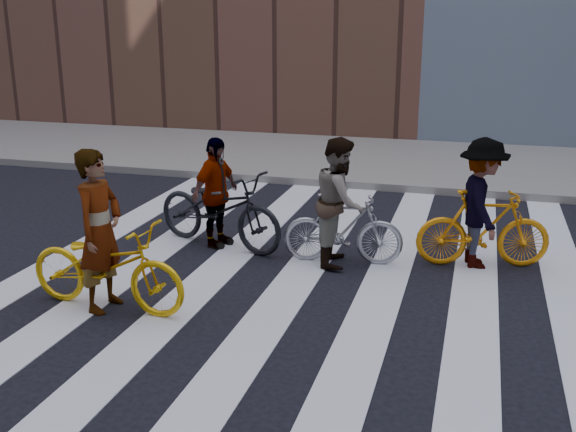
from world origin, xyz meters
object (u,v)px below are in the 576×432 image
at_px(bike_yellow_right, 483,229).
at_px(rider_right, 481,204).
at_px(bike_silver_mid, 343,229).
at_px(rider_mid, 340,202).
at_px(rider_rear, 216,193).
at_px(bike_yellow_left, 107,266).
at_px(rider_left, 100,231).
at_px(bike_dark_rear, 219,209).

relative_size(bike_yellow_right, rider_right, 1.01).
bearing_deg(rider_right, bike_silver_mid, 90.22).
xyz_separation_m(bike_yellow_right, rider_right, (-0.05, 0.00, 0.34)).
relative_size(rider_mid, rider_rear, 1.08).
xyz_separation_m(bike_silver_mid, rider_mid, (-0.05, 0.00, 0.38)).
bearing_deg(rider_right, bike_yellow_left, 110.19).
xyz_separation_m(bike_yellow_right, rider_mid, (-1.87, -0.40, 0.34)).
height_order(bike_yellow_left, rider_right, rider_right).
distance_m(bike_silver_mid, rider_left, 3.24).
bearing_deg(rider_mid, bike_silver_mid, -96.70).
xyz_separation_m(bike_yellow_left, rider_rear, (0.37, 2.40, 0.28)).
bearing_deg(rider_rear, rider_left, -173.07).
height_order(bike_dark_rear, rider_left, rider_left).
xyz_separation_m(rider_mid, rider_rear, (-1.86, 0.20, -0.06)).
xyz_separation_m(bike_yellow_left, bike_dark_rear, (0.42, 2.40, 0.05)).
bearing_deg(bike_silver_mid, bike_yellow_right, -84.34).
relative_size(bike_dark_rear, rider_left, 1.16).
distance_m(rider_right, rider_rear, 3.69).
distance_m(bike_yellow_left, bike_silver_mid, 3.17).
bearing_deg(bike_yellow_right, rider_left, 109.56).
height_order(bike_yellow_left, rider_rear, rider_rear).
bearing_deg(bike_yellow_left, bike_dark_rear, -6.15).
bearing_deg(rider_right, rider_left, 109.87).
xyz_separation_m(bike_yellow_left, bike_yellow_right, (4.10, 2.60, 0.01)).
distance_m(bike_dark_rear, rider_mid, 1.85).
xyz_separation_m(bike_dark_rear, rider_right, (3.63, 0.20, 0.30)).
relative_size(bike_yellow_right, rider_mid, 1.02).
height_order(bike_yellow_left, rider_mid, rider_mid).
xyz_separation_m(bike_silver_mid, rider_rear, (-1.91, 0.20, 0.32)).
bearing_deg(rider_rear, bike_dark_rear, -73.05).
bearing_deg(bike_dark_rear, bike_yellow_right, -69.90).
height_order(rider_right, rider_rear, rider_right).
bearing_deg(bike_yellow_right, rider_mid, 89.56).
relative_size(bike_silver_mid, rider_right, 0.93).
relative_size(bike_yellow_left, rider_rear, 1.23).
relative_size(bike_yellow_right, rider_rear, 1.09).
distance_m(bike_yellow_left, rider_rear, 2.44).
distance_m(bike_dark_rear, rider_left, 2.47).
xyz_separation_m(bike_silver_mid, bike_yellow_right, (1.82, 0.40, 0.04)).
xyz_separation_m(bike_yellow_left, bike_silver_mid, (2.29, 2.20, -0.03)).
bearing_deg(rider_rear, bike_yellow_right, -69.94).
xyz_separation_m(bike_dark_rear, rider_left, (-0.47, -2.40, 0.36)).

